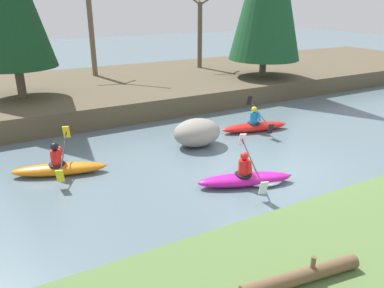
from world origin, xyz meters
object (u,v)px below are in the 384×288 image
(kayaker_trailing, at_px, (60,167))
(driftwood_log, at_px, (301,276))
(kayaker_middle, at_px, (249,178))
(boulder_midstream, at_px, (197,132))
(kayaker_lead, at_px, (255,126))

(kayaker_trailing, height_order, driftwood_log, kayaker_trailing)
(kayaker_middle, height_order, boulder_midstream, kayaker_middle)
(kayaker_lead, bearing_deg, boulder_midstream, -163.08)
(kayaker_lead, relative_size, driftwood_log, 1.29)
(driftwood_log, bearing_deg, kayaker_trailing, 116.20)
(driftwood_log, bearing_deg, boulder_midstream, 80.72)
(kayaker_trailing, distance_m, driftwood_log, 7.76)
(boulder_midstream, bearing_deg, kayaker_lead, 5.53)
(boulder_midstream, height_order, driftwood_log, driftwood_log)
(kayaker_middle, height_order, driftwood_log, kayaker_middle)
(kayaker_trailing, bearing_deg, boulder_midstream, 19.71)
(kayaker_trailing, bearing_deg, kayaker_lead, 21.20)
(kayaker_lead, height_order, driftwood_log, kayaker_lead)
(boulder_midstream, bearing_deg, driftwood_log, -106.81)
(kayaker_middle, bearing_deg, boulder_midstream, 104.77)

